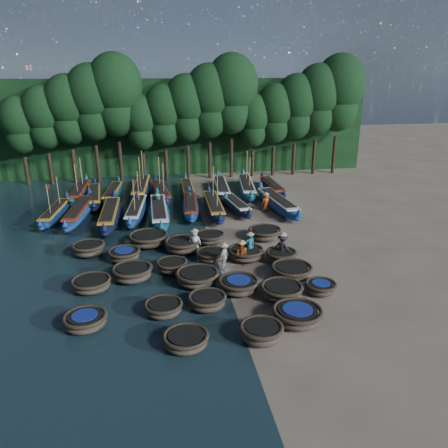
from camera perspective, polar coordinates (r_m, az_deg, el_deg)
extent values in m
plane|color=gray|center=(27.80, -1.27, -3.78)|extent=(120.00, 120.00, 0.00)
cube|color=black|center=(49.25, -5.29, 12.56)|extent=(40.00, 3.00, 10.00)
ellipsoid|color=brown|center=(18.98, -4.99, -15.03)|extent=(2.15, 2.15, 0.59)
torus|color=#372C20|center=(18.82, -5.02, -14.34)|extent=(1.98, 1.98, 0.18)
cylinder|color=black|center=(18.80, -5.02, -14.25)|extent=(1.51, 1.51, 0.05)
ellipsoid|color=brown|center=(19.33, 4.88, -14.11)|extent=(2.19, 2.19, 0.69)
torus|color=#372C20|center=(19.15, 4.91, -13.30)|extent=(1.94, 1.94, 0.21)
cylinder|color=black|center=(19.13, 4.92, -13.20)|extent=(1.45, 1.45, 0.06)
ellipsoid|color=brown|center=(20.69, 9.53, -11.87)|extent=(2.58, 2.58, 0.69)
torus|color=#372C20|center=(20.53, 9.58, -11.10)|extent=(2.36, 2.36, 0.21)
cylinder|color=black|center=(20.50, 9.59, -11.00)|extent=(1.80, 1.80, 0.06)
cylinder|color=navy|center=(20.48, 9.60, -10.90)|extent=(1.39, 1.39, 0.04)
ellipsoid|color=brown|center=(21.04, -17.64, -12.13)|extent=(2.39, 2.39, 0.62)
torus|color=#372C20|center=(20.89, -17.72, -11.45)|extent=(1.99, 1.99, 0.19)
cylinder|color=black|center=(20.87, -17.73, -11.36)|extent=(1.51, 1.51, 0.06)
cylinder|color=navy|center=(20.85, -17.74, -11.27)|extent=(1.16, 1.16, 0.04)
ellipsoid|color=brown|center=(21.28, -7.89, -10.97)|extent=(2.24, 2.24, 0.58)
torus|color=#372C20|center=(21.14, -7.93, -10.33)|extent=(1.86, 1.86, 0.18)
cylinder|color=black|center=(21.13, -7.93, -10.24)|extent=(1.41, 1.41, 0.05)
ellipsoid|color=brown|center=(21.59, -2.22, -10.20)|extent=(2.30, 2.30, 0.64)
torus|color=#372C20|center=(21.44, -2.23, -9.50)|extent=(1.91, 1.91, 0.19)
cylinder|color=black|center=(21.42, -2.23, -9.41)|extent=(1.44, 1.44, 0.06)
ellipsoid|color=brown|center=(22.62, 7.52, -8.85)|extent=(2.06, 2.06, 0.67)
torus|color=#372C20|center=(22.47, 7.56, -8.15)|extent=(2.20, 2.20, 0.20)
cylinder|color=black|center=(22.45, 7.56, -8.05)|extent=(1.68, 1.68, 0.06)
ellipsoid|color=brown|center=(23.41, 12.51, -8.26)|extent=(1.81, 1.81, 0.58)
torus|color=#372C20|center=(23.29, 12.56, -7.67)|extent=(1.65, 1.65, 0.17)
cylinder|color=black|center=(23.27, 12.57, -7.59)|extent=(1.24, 1.24, 0.05)
cylinder|color=navy|center=(23.26, 12.57, -7.51)|extent=(0.95, 0.95, 0.03)
ellipsoid|color=brown|center=(24.20, -16.92, -7.65)|extent=(2.52, 2.52, 0.61)
torus|color=#372C20|center=(24.08, -16.99, -7.04)|extent=(2.08, 2.08, 0.19)
cylinder|color=black|center=(24.06, -17.00, -6.97)|extent=(1.59, 1.59, 0.06)
ellipsoid|color=brown|center=(24.72, -11.86, -6.43)|extent=(2.34, 2.34, 0.73)
torus|color=#372C20|center=(24.57, -11.92, -5.71)|extent=(2.25, 2.25, 0.22)
cylinder|color=black|center=(24.55, -11.93, -5.62)|extent=(1.70, 1.70, 0.07)
ellipsoid|color=brown|center=(23.80, -3.50, -7.13)|extent=(2.54, 2.54, 0.70)
torus|color=#372C20|center=(23.65, -3.52, -6.43)|extent=(2.38, 2.38, 0.21)
cylinder|color=black|center=(23.64, -3.52, -6.34)|extent=(1.82, 1.82, 0.06)
ellipsoid|color=brown|center=(22.99, 1.91, -8.15)|extent=(2.38, 2.38, 0.68)
torus|color=#372C20|center=(22.85, 1.92, -7.45)|extent=(2.16, 2.16, 0.21)
cylinder|color=black|center=(22.83, 1.92, -7.36)|extent=(1.64, 1.64, 0.06)
cylinder|color=navy|center=(22.81, 1.92, -7.27)|extent=(1.26, 1.26, 0.04)
ellipsoid|color=brown|center=(24.67, 8.83, -6.32)|extent=(2.20, 2.20, 0.70)
torus|color=#372C20|center=(24.53, 8.87, -5.63)|extent=(2.33, 2.33, 0.21)
cylinder|color=black|center=(24.51, 8.87, -5.54)|extent=(1.78, 1.78, 0.06)
ellipsoid|color=brown|center=(27.18, -12.89, -4.11)|extent=(2.06, 2.06, 0.67)
torus|color=#372C20|center=(27.05, -12.94, -3.50)|extent=(1.98, 1.98, 0.20)
cylinder|color=black|center=(27.04, -12.95, -3.42)|extent=(1.49, 1.49, 0.06)
cylinder|color=navy|center=(27.02, -12.95, -3.34)|extent=(1.14, 1.14, 0.04)
ellipsoid|color=brown|center=(25.34, -6.81, -5.59)|extent=(2.17, 2.17, 0.62)
torus|color=#372C20|center=(25.22, -6.84, -4.99)|extent=(1.81, 1.81, 0.19)
cylinder|color=black|center=(25.20, -6.84, -4.91)|extent=(1.36, 1.36, 0.06)
ellipsoid|color=brown|center=(26.59, -1.72, -4.24)|extent=(2.23, 2.23, 0.58)
torus|color=#372C20|center=(26.48, -1.72, -3.70)|extent=(1.85, 1.85, 0.18)
cylinder|color=black|center=(26.46, -1.72, -3.63)|extent=(1.40, 1.40, 0.05)
ellipsoid|color=brown|center=(26.76, 2.85, -4.01)|extent=(2.11, 2.11, 0.65)
torus|color=#372C20|center=(26.64, 2.86, -3.40)|extent=(2.22, 2.22, 0.20)
cylinder|color=black|center=(26.62, 2.86, -3.33)|extent=(1.70, 1.70, 0.06)
ellipsoid|color=brown|center=(26.60, 7.47, -4.31)|extent=(2.03, 2.03, 0.66)
torus|color=#372C20|center=(26.48, 7.50, -3.70)|extent=(1.91, 1.91, 0.20)
cylinder|color=black|center=(26.46, 7.50, -3.62)|extent=(1.43, 1.43, 0.06)
ellipsoid|color=brown|center=(28.57, -17.26, -3.28)|extent=(2.00, 2.00, 0.71)
torus|color=#372C20|center=(28.44, -17.33, -2.66)|extent=(2.04, 2.04, 0.22)
cylinder|color=black|center=(28.43, -17.34, -2.58)|extent=(1.53, 1.53, 0.06)
ellipsoid|color=brown|center=(29.17, -9.82, -2.11)|extent=(2.46, 2.46, 0.75)
torus|color=#372C20|center=(29.04, -9.86, -1.46)|extent=(2.60, 2.60, 0.23)
cylinder|color=black|center=(29.03, -9.86, -1.38)|extent=(1.99, 1.99, 0.07)
ellipsoid|color=brown|center=(27.91, -5.42, -2.93)|extent=(2.44, 2.44, 0.75)
torus|color=#372C20|center=(27.78, -5.44, -2.25)|extent=(2.30, 2.30, 0.23)
cylinder|color=black|center=(27.76, -5.44, -2.17)|extent=(1.74, 1.74, 0.07)
ellipsoid|color=brown|center=(29.20, -1.86, -1.93)|extent=(1.99, 1.99, 0.62)
torus|color=#372C20|center=(29.10, -1.87, -1.40)|extent=(2.01, 2.01, 0.19)
cylinder|color=black|center=(29.08, -1.87, -1.33)|extent=(1.53, 1.53, 0.06)
ellipsoid|color=brown|center=(29.94, 5.33, -1.37)|extent=(2.74, 2.74, 0.70)
torus|color=#372C20|center=(29.82, 5.35, -0.77)|extent=(2.30, 2.30, 0.21)
cylinder|color=black|center=(29.81, 5.35, -0.70)|extent=(1.75, 1.75, 0.06)
ellipsoid|color=navy|center=(36.21, -21.17, 1.28)|extent=(1.98, 7.24, 0.89)
cone|color=navy|center=(39.24, -19.85, 3.70)|extent=(0.39, 0.39, 0.54)
cone|color=navy|center=(32.91, -22.97, 0.24)|extent=(0.39, 0.39, 0.45)
cube|color=gold|center=(36.10, -21.24, 1.84)|extent=(1.48, 5.61, 0.11)
cube|color=black|center=(36.08, -21.25, 1.95)|extent=(1.17, 4.87, 0.09)
cylinder|color=#997F4C|center=(36.77, -20.84, 3.93)|extent=(0.06, 0.21, 2.50)
cylinder|color=#997F4C|center=(34.56, -21.93, 2.82)|extent=(0.06, 0.21, 2.50)
plane|color=red|center=(34.24, -21.95, 4.58)|extent=(0.00, 0.31, 0.31)
ellipsoid|color=navy|center=(35.54, -18.36, 1.40)|extent=(2.19, 8.35, 1.03)
cone|color=navy|center=(39.10, -17.15, 4.19)|extent=(0.45, 0.45, 0.62)
cone|color=navy|center=(31.66, -20.10, 0.17)|extent=(0.45, 0.45, 0.52)
cube|color=#982C12|center=(35.41, -18.43, 2.06)|extent=(1.63, 6.47, 0.12)
cube|color=black|center=(35.38, -18.45, 2.19)|extent=(1.28, 5.62, 0.10)
ellipsoid|color=black|center=(34.14, -14.67, 1.06)|extent=(1.60, 8.45, 1.05)
cone|color=black|center=(37.87, -14.21, 4.01)|extent=(0.46, 0.46, 0.63)
cone|color=black|center=(30.08, -15.45, -0.28)|extent=(0.46, 0.46, 0.53)
cube|color=gold|center=(34.01, -14.73, 1.76)|extent=(1.17, 6.55, 0.13)
cube|color=black|center=(33.99, -14.74, 1.90)|extent=(0.88, 5.70, 0.11)
ellipsoid|color=navy|center=(34.95, -11.37, 1.69)|extent=(2.16, 7.94, 0.98)
cone|color=navy|center=(38.41, -10.74, 4.36)|extent=(0.43, 0.43, 0.59)
cone|color=navy|center=(31.18, -12.28, 0.54)|extent=(0.43, 0.43, 0.49)
cube|color=white|center=(34.83, -11.41, 2.34)|extent=(1.61, 6.15, 0.12)
cube|color=black|center=(34.81, -11.42, 2.46)|extent=(1.27, 5.34, 0.10)
cylinder|color=#997F4C|center=(35.62, -11.15, 4.68)|extent=(0.07, 0.23, 2.74)
cylinder|color=#997F4C|center=(33.09, -11.68, 3.49)|extent=(0.07, 0.23, 2.74)
plane|color=red|center=(32.77, -11.57, 5.50)|extent=(0.00, 0.34, 0.34)
ellipsoid|color=navy|center=(33.94, -8.47, 1.42)|extent=(1.68, 8.76, 1.09)
cone|color=navy|center=(37.82, -8.76, 4.44)|extent=(0.48, 0.48, 0.66)
cone|color=navy|center=(29.70, -8.23, 0.08)|extent=(0.48, 0.48, 0.55)
cube|color=white|center=(33.80, -8.51, 2.16)|extent=(1.23, 6.79, 0.13)
cube|color=black|center=(33.78, -8.51, 2.30)|extent=(0.93, 5.91, 0.11)
ellipsoid|color=navy|center=(35.46, -4.40, 2.25)|extent=(1.80, 7.49, 0.93)
cone|color=navy|center=(38.77, -4.57, 4.70)|extent=(0.41, 0.41, 0.56)
cone|color=navy|center=(31.85, -4.25, 1.26)|extent=(0.41, 0.41, 0.46)
cube|color=#982C12|center=(35.35, -4.42, 2.85)|extent=(1.33, 5.80, 0.11)
cube|color=black|center=(35.33, -4.42, 2.97)|extent=(1.04, 5.04, 0.09)
ellipsoid|color=black|center=(35.18, -1.35, 2.24)|extent=(1.67, 8.20, 1.02)
cone|color=black|center=(38.80, -2.04, 4.92)|extent=(0.45, 0.45, 0.61)
cone|color=black|center=(31.23, -0.51, 1.13)|extent=(0.45, 0.45, 0.51)
cube|color=gold|center=(35.05, -1.36, 2.90)|extent=(1.23, 6.36, 0.12)
cube|color=black|center=(35.03, -1.36, 3.03)|extent=(0.93, 5.53, 0.10)
cylinder|color=#997F4C|center=(35.91, -1.44, 5.31)|extent=(0.07, 0.24, 2.86)
cylinder|color=#997F4C|center=(33.26, -0.89, 4.14)|extent=(0.07, 0.24, 2.86)
plane|color=red|center=(32.97, -0.64, 6.24)|extent=(0.00, 0.36, 0.36)
ellipsoid|color=black|center=(36.06, 1.31, 2.58)|extent=(2.38, 7.38, 0.91)
cone|color=black|center=(39.13, -0.39, 4.87)|extent=(0.40, 0.40, 0.55)
cone|color=black|center=(32.72, 3.36, 1.75)|extent=(0.40, 0.40, 0.45)
cube|color=white|center=(35.95, 1.32, 3.16)|extent=(1.78, 5.71, 0.11)
cube|color=black|center=(35.92, 1.32, 3.28)|extent=(1.43, 4.96, 0.09)
ellipsoid|color=navy|center=(36.25, 7.01, 2.66)|extent=(2.41, 8.63, 1.07)
cone|color=navy|center=(39.79, 4.81, 5.32)|extent=(0.47, 0.47, 0.64)
cone|color=navy|center=(32.44, 9.79, 1.64)|extent=(0.47, 0.47, 0.53)
cube|color=white|center=(36.13, 7.04, 3.34)|extent=(1.80, 6.68, 0.13)
cube|color=black|center=(36.10, 7.04, 3.47)|extent=(1.42, 5.81, 0.11)
ellipsoid|color=navy|center=(41.38, -18.31, 3.89)|extent=(1.63, 7.88, 0.98)
cone|color=navy|center=(44.87, -17.58, 6.00)|extent=(0.43, 0.43, 0.59)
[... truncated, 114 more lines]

